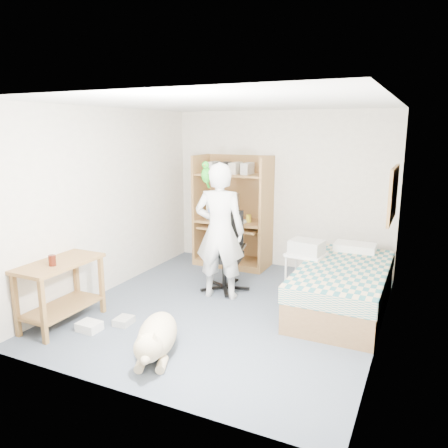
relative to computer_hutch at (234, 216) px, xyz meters
The scene contains 21 objects.
floor 2.05m from the computer_hutch, 68.06° to the right, with size 4.00×4.00×0.00m, color #46525F.
wall_back 0.86m from the computer_hutch, 20.54° to the left, with size 3.60×0.02×2.50m, color silver.
wall_right 3.07m from the computer_hutch, 34.80° to the right, with size 0.02×4.00×2.50m, color silver.
wall_left 2.10m from the computer_hutch, 122.33° to the right, with size 0.02×4.00×2.50m, color silver.
ceiling 2.52m from the computer_hutch, 68.06° to the right, with size 3.60×4.00×0.02m, color white.
computer_hutch is the anchor object (origin of this frame).
bed 2.35m from the computer_hutch, 29.29° to the right, with size 1.02×2.02×0.66m.
side_desk 3.08m from the computer_hutch, 106.14° to the right, with size 0.50×1.00×0.75m.
corkboard 2.69m from the computer_hutch, 18.72° to the right, with size 0.04×0.94×0.66m.
office_chair 1.23m from the computer_hutch, 71.57° to the right, with size 0.61×0.61×1.08m.
person 1.46m from the computer_hutch, 73.07° to the right, with size 0.66×0.43×1.80m, color silver.
parrot 1.63m from the computer_hutch, 80.69° to the right, with size 0.13×0.23×0.36m.
dog 3.18m from the computer_hutch, 80.19° to the right, with size 0.66×1.12×0.44m.
printer_cart 1.74m from the computer_hutch, 30.55° to the right, with size 0.54×0.46×0.59m.
printer 1.69m from the computer_hutch, 30.55° to the right, with size 0.42×0.32×0.18m, color #B9B9B4.
crt_monitor 0.25m from the computer_hutch, behind, with size 0.44×0.47×0.40m.
keyboard 0.22m from the computer_hutch, 98.35° to the right, with size 0.45×0.16×0.03m, color beige.
pencil_cup 0.31m from the computer_hutch, 16.23° to the right, with size 0.08×0.08×0.12m, color yellow.
drink_glass 3.18m from the computer_hutch, 104.59° to the right, with size 0.08×0.08×0.12m, color #3D1209.
floor_box_a 3.09m from the computer_hutch, 98.65° to the right, with size 0.25×0.20×0.10m, color silver.
floor_box_b 2.78m from the computer_hutch, 94.38° to the right, with size 0.18×0.22×0.08m, color #AFAFAA.
Camera 1 is at (2.15, -4.66, 2.22)m, focal length 35.00 mm.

